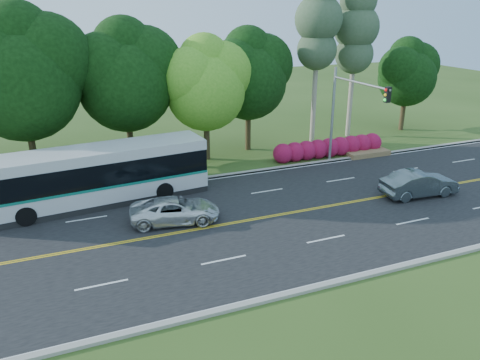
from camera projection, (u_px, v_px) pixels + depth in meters
name	position (u px, v px, depth m)	size (l,w,h in m)	color
ground	(301.00, 211.00, 26.81)	(120.00, 120.00, 0.00)	#314D19
road	(301.00, 211.00, 26.81)	(60.00, 14.00, 0.02)	black
curb_north	(251.00, 172.00, 32.99)	(60.00, 0.30, 0.15)	#9D988E
curb_south	(380.00, 272.00, 20.58)	(60.00, 0.30, 0.15)	#9D988E
grass_verge	(242.00, 164.00, 34.60)	(60.00, 4.00, 0.10)	#314D19
lane_markings	(299.00, 211.00, 26.77)	(57.60, 13.82, 0.00)	gold
tree_row	(158.00, 71.00, 33.16)	(44.70, 9.10, 13.84)	black
bougainvillea_hedge	(331.00, 148.00, 36.16)	(9.50, 2.25, 1.50)	maroon
traffic_signal	(349.00, 105.00, 32.15)	(0.42, 6.10, 7.00)	#919499
transit_bus	(97.00, 176.00, 27.34)	(13.10, 4.09, 3.37)	silver
sedan	(419.00, 184.00, 28.71)	(1.67, 4.78, 1.57)	slate
suv	(175.00, 210.00, 25.27)	(2.22, 4.82, 1.34)	silver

